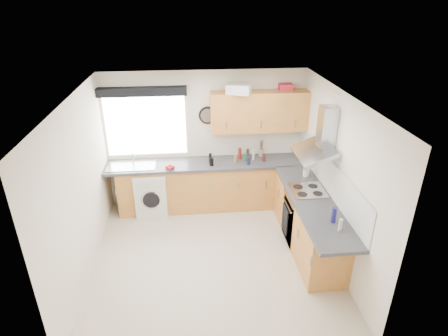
{
  "coord_description": "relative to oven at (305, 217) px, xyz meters",
  "views": [
    {
      "loc": [
        -0.29,
        -4.61,
        3.74
      ],
      "look_at": [
        0.25,
        0.85,
        1.1
      ],
      "focal_mm": 30.0,
      "sensor_mm": 36.0,
      "label": 1
    }
  ],
  "objects": [
    {
      "name": "hob_plate",
      "position": [
        0.0,
        0.0,
        0.49
      ],
      "size": [
        0.52,
        0.52,
        0.01
      ],
      "primitive_type": "cube",
      "color": "#A4A9B1",
      "rests_on": "worktop_right"
    },
    {
      "name": "jar_5",
      "position": [
        -0.79,
        1.23,
        0.55
      ],
      "size": [
        0.07,
        0.07,
        0.13
      ],
      "primitive_type": "cylinder",
      "color": "#27561E",
      "rests_on": "worktop_back"
    },
    {
      "name": "base_cab_right",
      "position": [
        0.01,
        -0.15,
        0.01
      ],
      "size": [
        0.58,
        2.1,
        0.86
      ],
      "primitive_type": "cube",
      "color": "#AE6E2F",
      "rests_on": "ground_plane"
    },
    {
      "name": "kitchen_roll",
      "position": [
        0.12,
        0.5,
        0.6
      ],
      "size": [
        0.11,
        0.11,
        0.23
      ],
      "primitive_type": "cylinder",
      "rotation": [
        0.0,
        0.0,
        0.06
      ],
      "color": "silver",
      "rests_on": "worktop_right"
    },
    {
      "name": "wall_back",
      "position": [
        -1.5,
        1.5,
        0.82
      ],
      "size": [
        3.6,
        0.02,
        2.5
      ],
      "primitive_type": "cube",
      "color": "silver",
      "rests_on": "ground_plane"
    },
    {
      "name": "sink",
      "position": [
        -2.83,
        1.2,
        0.52
      ],
      "size": [
        0.84,
        0.46,
        0.1
      ],
      "primitive_type": null,
      "color": "#A4A9B1",
      "rests_on": "worktop_back"
    },
    {
      "name": "wall_clock",
      "position": [
        -1.45,
        1.46,
        1.28
      ],
      "size": [
        0.32,
        0.04,
        0.32
      ],
      "primitive_type": "cylinder",
      "rotation": [
        1.57,
        0.0,
        0.0
      ],
      "color": "black",
      "rests_on": "wall_back"
    },
    {
      "name": "wall_left",
      "position": [
        -3.3,
        -0.3,
        0.82
      ],
      "size": [
        0.02,
        3.6,
        2.5
      ],
      "primitive_type": "cube",
      "color": "silver",
      "rests_on": "ground_plane"
    },
    {
      "name": "splashback",
      "position": [
        0.29,
        0.0,
        0.75
      ],
      "size": [
        0.01,
        3.0,
        0.54
      ],
      "primitive_type": "cube",
      "color": "white",
      "rests_on": "wall_right"
    },
    {
      "name": "jar_6",
      "position": [
        -0.89,
        1.31,
        0.59
      ],
      "size": [
        0.06,
        0.06,
        0.21
      ],
      "primitive_type": "cylinder",
      "color": "maroon",
      "rests_on": "worktop_back"
    },
    {
      "name": "extractor_hood",
      "position": [
        0.1,
        -0.0,
        1.34
      ],
      "size": [
        0.52,
        0.78,
        0.66
      ],
      "primitive_type": null,
      "color": "#A4A9B1",
      "rests_on": "wall_right"
    },
    {
      "name": "storage_box",
      "position": [
        -0.09,
        1.41,
        1.78
      ],
      "size": [
        0.23,
        0.2,
        0.11
      ],
      "primitive_type": "cube",
      "rotation": [
        0.0,
        0.0,
        -0.02
      ],
      "color": "red",
      "rests_on": "upper_cabinets"
    },
    {
      "name": "worktop_back",
      "position": [
        -1.5,
        1.2,
        0.46
      ],
      "size": [
        3.6,
        0.62,
        0.05
      ],
      "primitive_type": "cube",
      "color": "#313134",
      "rests_on": "base_cab_back"
    },
    {
      "name": "bottle_1",
      "position": [
        0.08,
        -0.87,
        0.6
      ],
      "size": [
        0.07,
        0.07,
        0.22
      ],
      "primitive_type": "cylinder",
      "color": "navy",
      "rests_on": "worktop_right"
    },
    {
      "name": "base_cab_corner",
      "position": [
        0.0,
        1.2,
        0.01
      ],
      "size": [
        0.6,
        0.6,
        0.86
      ],
      "primitive_type": "cube",
      "color": "#AE6E2F",
      "rests_on": "ground_plane"
    },
    {
      "name": "wall_right",
      "position": [
        0.3,
        -0.3,
        0.82
      ],
      "size": [
        0.02,
        3.6,
        2.5
      ],
      "primitive_type": "cube",
      "color": "silver",
      "rests_on": "ground_plane"
    },
    {
      "name": "wall_front",
      "position": [
        -1.5,
        -2.1,
        0.82
      ],
      "size": [
        3.6,
        0.02,
        2.5
      ],
      "primitive_type": "cube",
      "color": "silver",
      "rests_on": "ground_plane"
    },
    {
      "name": "window",
      "position": [
        -2.55,
        1.49,
        1.12
      ],
      "size": [
        1.4,
        0.02,
        1.1
      ],
      "primitive_type": "cube",
      "color": "silver",
      "rests_on": "wall_back"
    },
    {
      "name": "upper_cabinets",
      "position": [
        -0.55,
        1.32,
        1.38
      ],
      "size": [
        1.7,
        0.35,
        0.7
      ],
      "primitive_type": "cube",
      "color": "#AE6E2F",
      "rests_on": "wall_back"
    },
    {
      "name": "worktop_right",
      "position": [
        0.0,
        -0.3,
        0.46
      ],
      "size": [
        0.62,
        2.42,
        0.05
      ],
      "primitive_type": "cube",
      "color": "#313134",
      "rests_on": "base_cab_right"
    },
    {
      "name": "window_blind",
      "position": [
        -2.55,
        1.4,
        1.76
      ],
      "size": [
        1.5,
        0.18,
        0.14
      ],
      "primitive_type": "cube",
      "color": "black",
      "rests_on": "wall_back"
    },
    {
      "name": "washing_machine",
      "position": [
        -2.5,
        1.1,
        -0.02
      ],
      "size": [
        0.59,
        0.57,
        0.81
      ],
      "primitive_type": "cube",
      "rotation": [
        0.0,
        0.0,
        -0.06
      ],
      "color": "silver",
      "rests_on": "ground_plane"
    },
    {
      "name": "tomato_cluster",
      "position": [
        -2.15,
        1.0,
        0.52
      ],
      "size": [
        0.15,
        0.15,
        0.07
      ],
      "primitive_type": null,
      "rotation": [
        0.0,
        0.0,
        -0.05
      ],
      "color": "red",
      "rests_on": "worktop_back"
    },
    {
      "name": "utensil_pot",
      "position": [
        -0.47,
        1.4,
        0.55
      ],
      "size": [
        0.1,
        0.1,
        0.13
      ],
      "primitive_type": "cylinder",
      "rotation": [
        0.0,
        0.0,
        0.09
      ],
      "color": "gray",
      "rests_on": "worktop_back"
    },
    {
      "name": "jar_2",
      "position": [
        -0.47,
        1.17,
        0.55
      ],
      "size": [
        0.06,
        0.06,
        0.14
      ],
      "primitive_type": "cylinder",
      "color": "#431817",
      "rests_on": "worktop_back"
    },
    {
      "name": "jar_1",
      "position": [
        -1.42,
        1.08,
        0.55
      ],
      "size": [
        0.07,
        0.07,
        0.14
      ],
      "primitive_type": "cylinder",
      "color": "black",
      "rests_on": "worktop_back"
    },
    {
      "name": "ceiling",
      "position": [
        -1.5,
        -0.3,
        2.08
      ],
      "size": [
        3.6,
        3.6,
        0.02
      ],
      "primitive_type": "cube",
      "color": "white",
      "rests_on": "wall_back"
    },
    {
      "name": "oven",
      "position": [
        0.0,
        0.0,
        0.0
      ],
      "size": [
        0.56,
        0.58,
        0.85
      ],
      "primitive_type": "cube",
      "color": "black",
      "rests_on": "ground_plane"
    },
    {
      "name": "jar_7",
      "position": [
        -0.98,
        1.17,
        0.55
      ],
      "size": [
        0.06,
        0.06,
        0.14
      ],
      "primitive_type": "cylinder",
      "color": "brown",
      "rests_on": "worktop_back"
    },
    {
      "name": "jar_8",
      "position": [
        -1.43,
        1.18,
        0.58
      ],
      "size": [
        0.05,
        0.05,
        0.18
      ],
      "primitive_type": "cylinder",
      "color": "black",
      "rests_on": "worktop_back"
    },
    {
      "name": "bottle_0",
      "position": [
        0.1,
        -1.06,
        0.57
      ],
      "size": [
        0.05,
        0.05,
        0.17
      ],
      "primitive_type": "cylinder",
      "color": "#BCB0A1",
      "rests_on": "worktop_right"
    },
    {
      "name": "jar_0",
      "position": [
        -0.76,
        1.05,
        0.56
      ],
      "size": [
        0.06,
        0.06,
        0.15
      ],
      "primitive_type": "cylinder",
      "color": "#1B1549",
      "rests_on": "worktop_back"
    },
    {
      "name": "base_cab_back",
      "position": [
        -1.6,
        1.21,
        0.01
      ],
      "size": [
        3.0,
        0.58,
        0.86
      ],
      "primitive_type": "cube",
      "color": "#AE6E2F",
      "rests_on": "ground_plane"
    },
    {
      "name": "ground_plane",
      "position": [
        -1.5,
        -0.3,
        -0.42
      ],
      "size": [
        3.6,
        3.6,
        0.0
      ],
      "primitive_type": "plane",
      "color": "beige"
    },
    {
      "name": "casserole",
      "position": [
        -0.94,
        1.22,
        1.81
      ],
      "size": [
        0.46,
        0.39,
        0.16
      ],
      "primitive_type": "cube",
      "rotation": [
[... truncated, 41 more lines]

